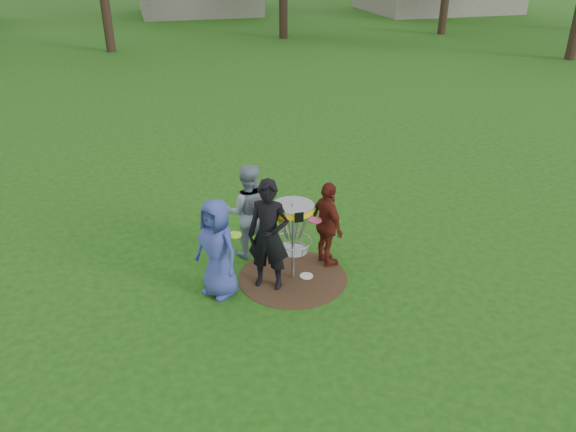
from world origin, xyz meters
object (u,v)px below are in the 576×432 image
object	(u,v)px
player_black	(269,235)
player_grey	(248,211)
player_maroon	(328,225)
disc_golf_basket	(293,223)
player_blue	(217,248)

from	to	relation	value
player_black	player_grey	world-z (taller)	player_black
player_maroon	disc_golf_basket	distance (m)	0.78
player_black	player_grey	bearing A→B (deg)	126.59
disc_golf_basket	player_maroon	bearing A→B (deg)	22.75
player_maroon	player_blue	bearing A→B (deg)	91.49
player_maroon	disc_golf_basket	size ratio (longest dim) A/B	1.09
player_blue	player_maroon	bearing A→B (deg)	64.91
player_blue	player_black	world-z (taller)	player_black
player_black	disc_golf_basket	world-z (taller)	player_black
player_grey	player_blue	bearing A→B (deg)	65.76
disc_golf_basket	player_black	bearing A→B (deg)	-165.95
player_blue	disc_golf_basket	bearing A→B (deg)	58.21
player_black	player_grey	size ratio (longest dim) A/B	1.08
player_blue	player_grey	xyz separation A→B (m)	(0.70, 1.05, 0.04)
player_black	disc_golf_basket	bearing A→B (deg)	44.67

